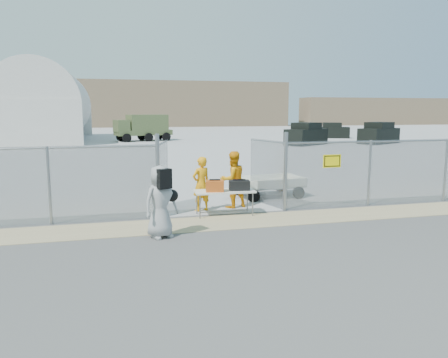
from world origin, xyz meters
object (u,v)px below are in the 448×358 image
object	(u,v)px
folding_table	(224,203)
visitor	(161,202)
security_worker_left	(201,184)
utility_trailer	(268,186)
security_worker_right	(233,180)

from	to	relation	value
folding_table	visitor	xyz separation A→B (m)	(-2.13, -1.88, 0.53)
security_worker_left	visitor	xyz separation A→B (m)	(-1.56, -2.60, 0.04)
utility_trailer	security_worker_left	bearing A→B (deg)	-155.10
security_worker_left	security_worker_right	size ratio (longest dim) A/B	0.93
folding_table	visitor	distance (m)	2.89
utility_trailer	folding_table	bearing A→B (deg)	-139.12
visitor	folding_table	bearing A→B (deg)	18.37
security_worker_left	utility_trailer	distance (m)	3.34
security_worker_right	security_worker_left	bearing A→B (deg)	-2.58
security_worker_left	security_worker_right	bearing A→B (deg)	170.40
security_worker_left	visitor	bearing A→B (deg)	36.08
folding_table	security_worker_right	xyz separation A→B (m)	(0.53, 0.98, 0.55)
folding_table	utility_trailer	size ratio (longest dim) A/B	0.56
folding_table	security_worker_left	world-z (taller)	security_worker_left
visitor	utility_trailer	xyz separation A→B (m)	(4.41, 4.28, -0.52)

